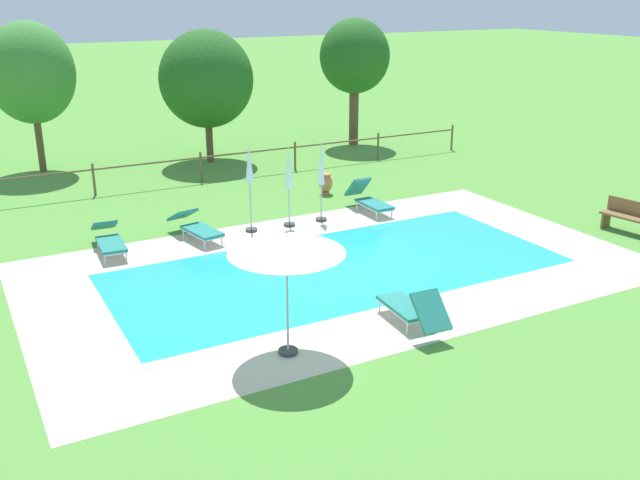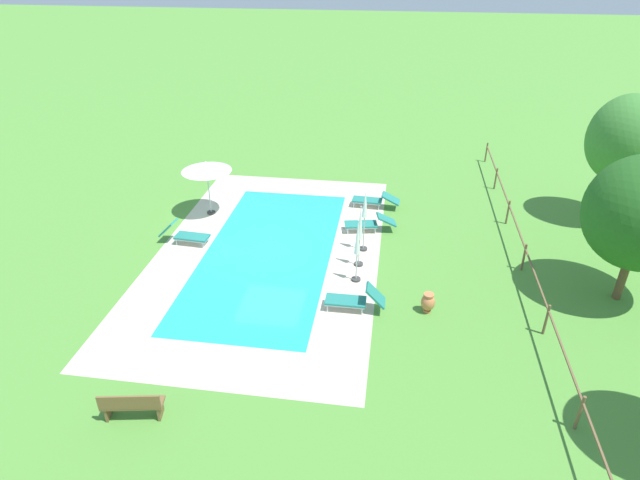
{
  "view_description": "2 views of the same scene",
  "coord_description": "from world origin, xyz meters",
  "px_view_note": "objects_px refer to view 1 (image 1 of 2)",
  "views": [
    {
      "loc": [
        -7.87,
        -13.69,
        6.31
      ],
      "look_at": [
        -0.22,
        0.5,
        0.6
      ],
      "focal_mm": 39.93,
      "sensor_mm": 36.0,
      "label": 1
    },
    {
      "loc": [
        16.92,
        4.47,
        10.34
      ],
      "look_at": [
        -0.21,
        1.94,
        0.59
      ],
      "focal_mm": 29.97,
      "sensor_mm": 36.0,
      "label": 2
    }
  ],
  "objects_px": {
    "tree_west_mid": "(206,79)",
    "patio_umbrella_closed_row_west": "(289,175)",
    "patio_umbrella_closed_row_centre": "(321,172)",
    "tree_far_west": "(355,57)",
    "sun_lounger_north_mid": "(109,239)",
    "patio_umbrella_open_foreground": "(286,243)",
    "tree_centre": "(31,73)",
    "patio_umbrella_closed_row_mid_west": "(249,173)",
    "sun_lounger_north_far": "(196,226)",
    "sun_lounger_north_near_steps": "(369,199)",
    "terracotta_urn_near_fence": "(326,183)",
    "wooden_bench_lawn_side": "(630,216)",
    "sun_lounger_north_end": "(412,308)"
  },
  "relations": [
    {
      "from": "tree_west_mid",
      "to": "patio_umbrella_closed_row_west",
      "type": "bearing_deg",
      "value": -95.3
    },
    {
      "from": "patio_umbrella_closed_row_centre",
      "to": "tree_far_west",
      "type": "bearing_deg",
      "value": 54.2
    },
    {
      "from": "sun_lounger_north_mid",
      "to": "patio_umbrella_open_foreground",
      "type": "distance_m",
      "value": 7.34
    },
    {
      "from": "tree_far_west",
      "to": "tree_centre",
      "type": "xyz_separation_m",
      "value": [
        -12.44,
        1.29,
        -0.13
      ]
    },
    {
      "from": "patio_umbrella_closed_row_west",
      "to": "patio_umbrella_closed_row_mid_west",
      "type": "relative_size",
      "value": 0.95
    },
    {
      "from": "sun_lounger_north_far",
      "to": "tree_far_west",
      "type": "height_order",
      "value": "tree_far_west"
    },
    {
      "from": "tree_centre",
      "to": "patio_umbrella_closed_row_mid_west",
      "type": "bearing_deg",
      "value": -67.98
    },
    {
      "from": "patio_umbrella_closed_row_west",
      "to": "patio_umbrella_closed_row_mid_west",
      "type": "height_order",
      "value": "patio_umbrella_closed_row_mid_west"
    },
    {
      "from": "tree_centre",
      "to": "tree_west_mid",
      "type": "bearing_deg",
      "value": -13.2
    },
    {
      "from": "sun_lounger_north_near_steps",
      "to": "sun_lounger_north_mid",
      "type": "relative_size",
      "value": 0.91
    },
    {
      "from": "tree_far_west",
      "to": "sun_lounger_north_near_steps",
      "type": "bearing_deg",
      "value": -118.08
    },
    {
      "from": "patio_umbrella_closed_row_mid_west",
      "to": "patio_umbrella_closed_row_centre",
      "type": "distance_m",
      "value": 2.15
    },
    {
      "from": "patio_umbrella_open_foreground",
      "to": "terracotta_urn_near_fence",
      "type": "xyz_separation_m",
      "value": [
        5.76,
        9.06,
        -1.78
      ]
    },
    {
      "from": "wooden_bench_lawn_side",
      "to": "patio_umbrella_open_foreground",
      "type": "bearing_deg",
      "value": -171.0
    },
    {
      "from": "patio_umbrella_closed_row_mid_west",
      "to": "terracotta_urn_near_fence",
      "type": "relative_size",
      "value": 3.65
    },
    {
      "from": "patio_umbrella_closed_row_west",
      "to": "tree_centre",
      "type": "distance_m",
      "value": 11.43
    },
    {
      "from": "wooden_bench_lawn_side",
      "to": "tree_west_mid",
      "type": "bearing_deg",
      "value": 117.87
    },
    {
      "from": "sun_lounger_north_end",
      "to": "tree_centre",
      "type": "height_order",
      "value": "tree_centre"
    },
    {
      "from": "sun_lounger_north_end",
      "to": "tree_centre",
      "type": "xyz_separation_m",
      "value": [
        -4.5,
        16.82,
        3.14
      ]
    },
    {
      "from": "sun_lounger_north_far",
      "to": "tree_far_west",
      "type": "xyz_separation_m",
      "value": [
        9.97,
        8.55,
        3.3
      ]
    },
    {
      "from": "patio_umbrella_closed_row_west",
      "to": "tree_far_west",
      "type": "bearing_deg",
      "value": 50.04
    },
    {
      "from": "sun_lounger_north_far",
      "to": "wooden_bench_lawn_side",
      "type": "xyz_separation_m",
      "value": [
        10.61,
        -5.06,
        0.11
      ]
    },
    {
      "from": "sun_lounger_north_end",
      "to": "patio_umbrella_closed_row_mid_west",
      "type": "bearing_deg",
      "value": 94.01
    },
    {
      "from": "sun_lounger_north_far",
      "to": "wooden_bench_lawn_side",
      "type": "height_order",
      "value": "wooden_bench_lawn_side"
    },
    {
      "from": "patio_umbrella_open_foreground",
      "to": "patio_umbrella_closed_row_centre",
      "type": "distance_m",
      "value": 7.96
    },
    {
      "from": "patio_umbrella_open_foreground",
      "to": "terracotta_urn_near_fence",
      "type": "relative_size",
      "value": 3.5
    },
    {
      "from": "sun_lounger_north_far",
      "to": "terracotta_urn_near_fence",
      "type": "relative_size",
      "value": 3.13
    },
    {
      "from": "wooden_bench_lawn_side",
      "to": "patio_umbrella_closed_row_mid_west",
      "type": "bearing_deg",
      "value": 151.27
    },
    {
      "from": "sun_lounger_north_far",
      "to": "tree_centre",
      "type": "relative_size",
      "value": 0.4
    },
    {
      "from": "sun_lounger_north_far",
      "to": "sun_lounger_north_end",
      "type": "bearing_deg",
      "value": -73.83
    },
    {
      "from": "patio_umbrella_closed_row_west",
      "to": "terracotta_urn_near_fence",
      "type": "relative_size",
      "value": 3.48
    },
    {
      "from": "patio_umbrella_open_foreground",
      "to": "patio_umbrella_closed_row_mid_west",
      "type": "xyz_separation_m",
      "value": [
        2.15,
        6.75,
        -0.51
      ]
    },
    {
      "from": "sun_lounger_north_end",
      "to": "terracotta_urn_near_fence",
      "type": "relative_size",
      "value": 2.87
    },
    {
      "from": "tree_far_west",
      "to": "sun_lounger_north_end",
      "type": "bearing_deg",
      "value": -117.1
    },
    {
      "from": "patio_umbrella_open_foreground",
      "to": "tree_far_west",
      "type": "distance_m",
      "value": 18.73
    },
    {
      "from": "sun_lounger_north_far",
      "to": "patio_umbrella_closed_row_west",
      "type": "xyz_separation_m",
      "value": [
        2.67,
        -0.16,
        1.12
      ]
    },
    {
      "from": "sun_lounger_north_near_steps",
      "to": "patio_umbrella_closed_row_mid_west",
      "type": "height_order",
      "value": "patio_umbrella_closed_row_mid_west"
    },
    {
      "from": "patio_umbrella_closed_row_mid_west",
      "to": "patio_umbrella_closed_row_centre",
      "type": "bearing_deg",
      "value": -2.27
    },
    {
      "from": "sun_lounger_north_near_steps",
      "to": "wooden_bench_lawn_side",
      "type": "xyz_separation_m",
      "value": [
        5.25,
        -4.97,
        0.08
      ]
    },
    {
      "from": "sun_lounger_north_mid",
      "to": "tree_west_mid",
      "type": "distance_m",
      "value": 10.5
    },
    {
      "from": "sun_lounger_north_near_steps",
      "to": "tree_west_mid",
      "type": "relative_size",
      "value": 0.39
    },
    {
      "from": "sun_lounger_north_mid",
      "to": "sun_lounger_north_end",
      "type": "xyz_separation_m",
      "value": [
        4.28,
        -7.07,
        0.03
      ]
    },
    {
      "from": "terracotta_urn_near_fence",
      "to": "tree_centre",
      "type": "relative_size",
      "value": 0.13
    },
    {
      "from": "sun_lounger_north_mid",
      "to": "tree_centre",
      "type": "distance_m",
      "value": 10.25
    },
    {
      "from": "tree_far_west",
      "to": "tree_west_mid",
      "type": "xyz_separation_m",
      "value": [
        -6.5,
        -0.1,
        -0.53
      ]
    },
    {
      "from": "patio_umbrella_closed_row_west",
      "to": "tree_west_mid",
      "type": "relative_size",
      "value": 0.48
    },
    {
      "from": "sun_lounger_north_far",
      "to": "patio_umbrella_closed_row_centre",
      "type": "xyz_separation_m",
      "value": [
        3.68,
        -0.17,
        1.09
      ]
    },
    {
      "from": "sun_lounger_north_end",
      "to": "patio_umbrella_open_foreground",
      "type": "distance_m",
      "value": 3.17
    },
    {
      "from": "sun_lounger_north_far",
      "to": "terracotta_urn_near_fence",
      "type": "xyz_separation_m",
      "value": [
        5.15,
        2.23,
        0.02
      ]
    },
    {
      "from": "patio_umbrella_open_foreground",
      "to": "sun_lounger_north_mid",
      "type": "bearing_deg",
      "value": 103.39
    }
  ]
}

